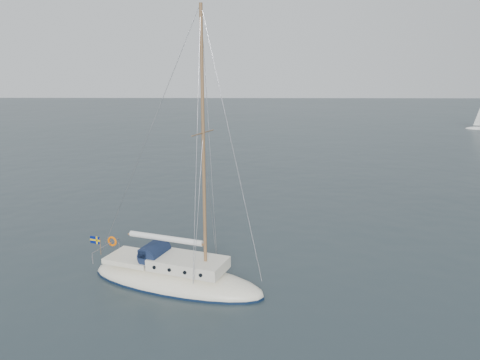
{
  "coord_description": "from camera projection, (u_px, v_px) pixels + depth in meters",
  "views": [
    {
      "loc": [
        0.5,
        -24.71,
        10.76
      ],
      "look_at": [
        0.1,
        0.0,
        4.83
      ],
      "focal_mm": 35.0,
      "sensor_mm": 36.0,
      "label": 1
    }
  ],
  "objects": [
    {
      "name": "ground",
      "position": [
        238.0,
        263.0,
        26.55
      ],
      "size": [
        300.0,
        300.0,
        0.0
      ],
      "primitive_type": "plane",
      "color": "black",
      "rests_on": "ground"
    },
    {
      "name": "sailboat",
      "position": [
        176.0,
        265.0,
        23.68
      ],
      "size": [
        9.93,
        2.97,
        14.15
      ],
      "rotation": [
        0.0,
        0.0,
        -0.35
      ],
      "color": "white",
      "rests_on": "ground"
    },
    {
      "name": "dinghy",
      "position": [
        134.0,
        270.0,
        25.14
      ],
      "size": [
        3.08,
        1.39,
        0.44
      ],
      "rotation": [
        0.0,
        0.0,
        -0.38
      ],
      "color": "#444348",
      "rests_on": "ground"
    }
  ]
}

